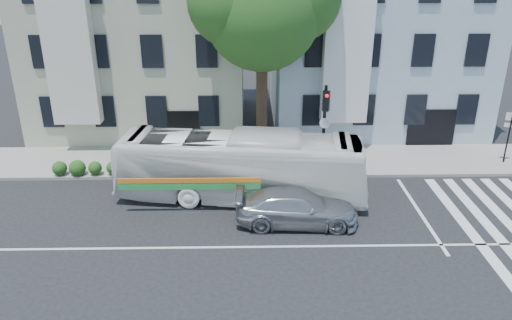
{
  "coord_description": "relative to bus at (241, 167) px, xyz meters",
  "views": [
    {
      "loc": [
        -0.76,
        -15.82,
        10.24
      ],
      "look_at": [
        -0.4,
        2.65,
        2.4
      ],
      "focal_mm": 35.0,
      "sensor_mm": 36.0,
      "label": 1
    }
  ],
  "objects": [
    {
      "name": "hedge",
      "position": [
        -4.51,
        2.28,
        -1.01
      ],
      "size": [
        8.22,
        3.88,
        0.7
      ],
      "primitive_type": null,
      "rotation": [
        0.0,
        0.0,
        0.37
      ],
      "color": "#22531B",
      "rests_on": "sidewalk_far"
    },
    {
      "name": "far_sign_pole",
      "position": [
        13.43,
        3.46,
        0.4
      ],
      "size": [
        0.5,
        0.23,
        2.81
      ],
      "rotation": [
        0.0,
        0.0,
        -0.28
      ],
      "color": "black",
      "rests_on": "sidewalk_far"
    },
    {
      "name": "street_tree",
      "position": [
        1.11,
        4.72,
        6.32
      ],
      "size": [
        7.3,
        5.9,
        11.1
      ],
      "color": "#2D2116",
      "rests_on": "ground"
    },
    {
      "name": "building_left",
      "position": [
        -5.95,
        10.98,
        3.99
      ],
      "size": [
        12.0,
        10.0,
        11.0
      ],
      "primitive_type": "cube",
      "color": "#ABAC90",
      "rests_on": "ground"
    },
    {
      "name": "sidewalk_far",
      "position": [
        1.05,
        3.98,
        -1.43
      ],
      "size": [
        80.0,
        4.0,
        0.15
      ],
      "primitive_type": "cube",
      "color": "gray",
      "rests_on": "ground"
    },
    {
      "name": "traffic_signal",
      "position": [
        3.87,
        1.93,
        1.45
      ],
      "size": [
        0.45,
        0.54,
        4.58
      ],
      "rotation": [
        0.0,
        0.0,
        -0.4
      ],
      "color": "black",
      "rests_on": "ground"
    },
    {
      "name": "sedan",
      "position": [
        2.25,
        -2.27,
        -0.8
      ],
      "size": [
        2.21,
        4.99,
        1.42
      ],
      "primitive_type": "imported",
      "rotation": [
        0.0,
        0.0,
        1.53
      ],
      "color": "#ACAEB3",
      "rests_on": "ground"
    },
    {
      "name": "building_right",
      "position": [
        8.05,
        10.98,
        3.99
      ],
      "size": [
        12.0,
        10.0,
        11.0
      ],
      "primitive_type": "cube",
      "color": "#A2B0C1",
      "rests_on": "ground"
    },
    {
      "name": "ground",
      "position": [
        1.05,
        -4.02,
        -1.51
      ],
      "size": [
        120.0,
        120.0,
        0.0
      ],
      "primitive_type": "plane",
      "color": "black",
      "rests_on": "ground"
    },
    {
      "name": "bus",
      "position": [
        0.0,
        0.0,
        0.0
      ],
      "size": [
        3.8,
        11.06,
        3.02
      ],
      "primitive_type": "imported",
      "rotation": [
        0.0,
        0.0,
        1.45
      ],
      "color": "white",
      "rests_on": "ground"
    }
  ]
}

